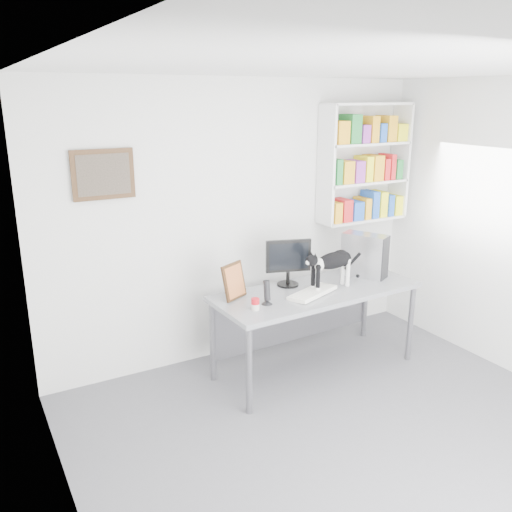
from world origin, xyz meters
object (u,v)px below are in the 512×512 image
at_px(leaning_print, 234,280).
at_px(soup_can, 255,304).
at_px(monitor, 288,262).
at_px(speaker, 267,292).
at_px(cat, 332,270).
at_px(bookshelf, 365,163).
at_px(desk, 315,330).
at_px(keyboard, 312,293).
at_px(pc_tower, 364,255).

distance_m(leaning_print, soup_can, 0.35).
height_order(monitor, speaker, monitor).
height_order(soup_can, cat, cat).
xyz_separation_m(bookshelf, cat, (-0.88, -0.65, -0.86)).
distance_m(bookshelf, leaning_print, 2.02).
relative_size(soup_can, cat, 0.17).
relative_size(desk, soup_can, 19.32).
distance_m(soup_can, cat, 0.89).
bearing_deg(speaker, monitor, 42.00).
height_order(monitor, keyboard, monitor).
bearing_deg(keyboard, bookshelf, 11.41).
bearing_deg(leaning_print, keyboard, -47.91).
xyz_separation_m(desk, soup_can, (-0.74, -0.15, 0.46)).
bearing_deg(monitor, leaning_print, -157.42).
xyz_separation_m(monitor, keyboard, (0.06, -0.32, -0.21)).
relative_size(desk, keyboard, 3.79).
relative_size(desk, pc_tower, 4.58).
bearing_deg(leaning_print, speaker, -82.20).
bearing_deg(pc_tower, desk, 162.22).
height_order(bookshelf, cat, bookshelf).
bearing_deg(cat, keyboard, -173.91).
height_order(desk, keyboard, keyboard).
xyz_separation_m(soup_can, cat, (0.87, 0.11, 0.13)).
distance_m(bookshelf, pc_tower, 1.04).
xyz_separation_m(keyboard, pc_tower, (0.75, 0.19, 0.19)).
distance_m(monitor, leaning_print, 0.60).
relative_size(bookshelf, soup_can, 12.27).
xyz_separation_m(keyboard, leaning_print, (-0.65, 0.27, 0.14)).
height_order(pc_tower, cat, pc_tower).
bearing_deg(pc_tower, monitor, 144.32).
height_order(bookshelf, speaker, bookshelf).
relative_size(bookshelf, leaning_print, 3.78).
height_order(keyboard, cat, cat).
bearing_deg(cat, desk, 156.19).
height_order(keyboard, soup_can, soup_can).
relative_size(bookshelf, speaker, 5.59).
bearing_deg(leaning_print, soup_can, -110.49).
bearing_deg(bookshelf, soup_can, -156.38).
distance_m(pc_tower, cat, 0.52).
distance_m(speaker, cat, 0.73).
bearing_deg(cat, bookshelf, 32.16).
height_order(desk, cat, cat).
bearing_deg(leaning_print, pc_tower, -28.64).
bearing_deg(pc_tower, leaning_print, 150.14).
height_order(monitor, cat, monitor).
bearing_deg(pc_tower, soup_can, 163.83).
distance_m(bookshelf, speaker, 1.97).
bearing_deg(monitor, desk, -34.93).
relative_size(monitor, soup_can, 4.49).
xyz_separation_m(keyboard, soup_can, (-0.62, -0.06, 0.03)).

